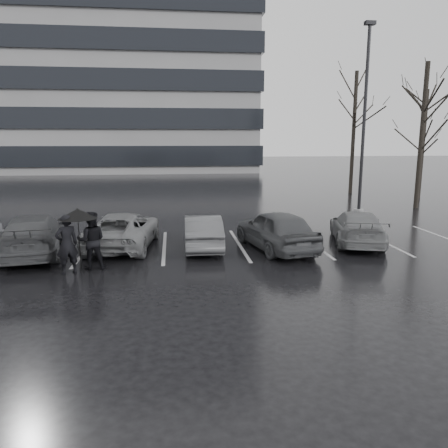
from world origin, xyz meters
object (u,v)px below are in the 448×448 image
object	(u,v)px
tree_east	(422,137)
car_main	(276,230)
car_west_a	(203,232)
car_west_b	(124,230)
car_east	(357,227)
pedestrian_right	(91,241)
tree_north	(353,134)
car_west_c	(34,235)
lamp_post	(364,129)
tree_ne	(423,145)
pedestrian_left	(67,244)

from	to	relation	value
tree_east	car_main	bearing A→B (deg)	-140.71
car_west_a	car_west_b	world-z (taller)	car_west_b
tree_east	car_east	bearing A→B (deg)	-131.61
pedestrian_right	tree_east	distance (m)	19.41
car_west_a	tree_north	world-z (taller)	tree_north
car_west_a	car_west_c	xyz separation A→B (m)	(-5.79, -0.21, 0.08)
lamp_post	tree_north	xyz separation A→B (m)	(2.98, 8.28, -0.15)
car_west_a	lamp_post	size ratio (longest dim) A/B	0.39
car_main	tree_east	distance (m)	13.59
tree_east	car_west_c	bearing A→B (deg)	-156.53
car_west_b	tree_north	world-z (taller)	tree_north
car_main	car_west_c	distance (m)	8.39
tree_north	pedestrian_right	bearing A→B (deg)	-132.02
tree_east	car_west_b	bearing A→B (deg)	-154.86
car_west_a	tree_north	xyz separation A→B (m)	(11.80, 14.86, 3.64)
car_west_b	car_west_c	bearing A→B (deg)	20.33
car_west_b	tree_north	bearing A→B (deg)	-129.14
tree_east	tree_north	world-z (taller)	tree_north
car_east	tree_north	world-z (taller)	tree_north
car_west_a	tree_east	xyz separation A→B (m)	(12.80, 7.86, 3.39)
car_main	tree_ne	world-z (taller)	tree_ne
lamp_post	tree_east	size ratio (longest dim) A/B	1.20
pedestrian_left	lamp_post	bearing A→B (deg)	-173.91
car_east	tree_ne	size ratio (longest dim) A/B	0.61
car_east	pedestrian_left	distance (m)	10.37
pedestrian_left	car_west_c	bearing A→B (deg)	-84.51
lamp_post	tree_east	xyz separation A→B (m)	(3.98, 1.28, -0.40)
car_west_b	tree_north	xyz separation A→B (m)	(14.67, 14.35, 3.61)
car_west_a	tree_north	bearing A→B (deg)	-127.41
car_main	car_west_b	distance (m)	5.55
pedestrian_left	car_east	bearing A→B (deg)	165.57
pedestrian_right	tree_ne	size ratio (longest dim) A/B	0.25
pedestrian_right	car_east	bearing A→B (deg)	-171.46
car_main	lamp_post	distance (m)	10.11
car_main	car_west_b	bearing A→B (deg)	-22.95
car_west_a	tree_north	size ratio (longest dim) A/B	0.44
car_west_a	tree_ne	bearing A→B (deg)	-141.18
tree_ne	tree_north	bearing A→B (deg)	139.40
pedestrian_left	pedestrian_right	distance (m)	0.76
car_main	lamp_post	world-z (taller)	lamp_post
car_east	tree_east	distance (m)	10.98
car_west_c	pedestrian_right	size ratio (longest dim) A/B	2.68
car_west_a	pedestrian_right	bearing A→B (deg)	32.48
car_west_c	car_east	world-z (taller)	car_west_c
tree_east	tree_north	xyz separation A→B (m)	(-1.00, 7.00, 0.25)
car_west_c	lamp_post	size ratio (longest dim) A/B	0.49
tree_ne	pedestrian_right	bearing A→B (deg)	-143.34
car_west_b	pedestrian_right	bearing A→B (deg)	82.46
car_west_b	tree_east	distance (m)	17.63
car_west_a	tree_east	size ratio (longest dim) A/B	0.47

